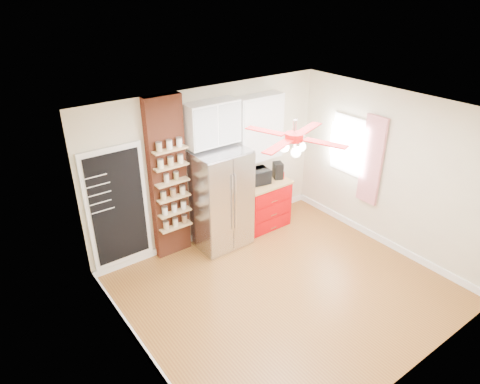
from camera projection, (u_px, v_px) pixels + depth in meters
floor at (285, 290)px, 6.46m from camera, size 4.50×4.50×0.00m
ceiling at (296, 116)px, 5.24m from camera, size 4.50×4.50×0.00m
wall_back at (210, 165)px, 7.28m from camera, size 4.50×0.02×2.70m
wall_front at (421, 288)px, 4.41m from camera, size 4.50×0.02×2.70m
wall_left at (137, 272)px, 4.65m from camera, size 0.02×4.00×2.70m
wall_right at (391, 172)px, 7.04m from camera, size 0.02×4.00×2.70m
chalkboard at (118, 208)px, 6.47m from camera, size 0.95×0.05×1.95m
brick_pillar at (168, 180)px, 6.77m from camera, size 0.60×0.16×2.70m
fridge at (221, 199)px, 7.20m from camera, size 0.90×0.70×1.75m
upper_glass_cabinet at (212, 123)px, 6.77m from camera, size 0.90×0.35×0.70m
red_cabinet at (263, 204)px, 7.94m from camera, size 0.94×0.64×0.90m
upper_shelf_unit at (258, 128)px, 7.42m from camera, size 0.90×0.30×1.15m
window at (349, 145)px, 7.58m from camera, size 0.04×0.75×1.05m
curtain at (372, 161)px, 7.21m from camera, size 0.06×0.40×1.55m
ceiling_fan at (294, 137)px, 5.36m from camera, size 1.40×1.40×0.44m
toaster_oven at (256, 177)px, 7.63m from camera, size 0.52×0.39×0.26m
coffee_maker at (278, 170)px, 7.82m from camera, size 0.22×0.25×0.31m
canister_left at (282, 175)px, 7.84m from camera, size 0.11×0.11×0.15m
canister_right at (277, 172)px, 7.95m from camera, size 0.09×0.09×0.15m
pantry_jar_oats at (166, 178)px, 6.60m from camera, size 0.10×0.10×0.13m
pantry_jar_beans at (176, 176)px, 6.69m from camera, size 0.11×0.11×0.12m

